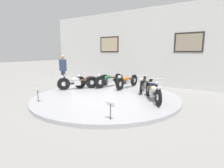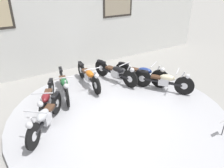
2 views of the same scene
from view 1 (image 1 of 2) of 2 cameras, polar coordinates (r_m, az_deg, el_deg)
The scene contains 13 objects.
ground_plane at distance 7.33m, azimuth -1.93°, elevation -4.76°, with size 60.00×60.00×0.00m, color gray.
display_platform at distance 7.32m, azimuth -1.93°, elevation -4.30°, with size 5.93×5.93×0.12m, color #ADADB2.
back_wall at distance 10.58m, azimuth 10.55°, elevation 11.65°, with size 14.00×0.22×4.35m.
motorcycle_silver at distance 8.64m, azimuth -11.34°, elevation 0.72°, with size 1.28×1.54×0.78m.
motorcycle_maroon at distance 9.04m, azimuth -6.65°, elevation 1.28°, with size 0.91×1.78×0.78m.
motorcycle_green at distance 9.08m, azimuth -0.92°, elevation 1.51°, with size 0.61×1.96×0.80m.
motorcycle_orange at distance 8.78m, azimuth 4.94°, elevation 1.06°, with size 0.54×1.95×0.78m.
motorcycle_black at distance 8.20m, azimuth 10.12°, elevation 0.29°, with size 0.68×1.90×0.78m.
motorcycle_blue at distance 7.43m, azimuth 13.38°, elevation -0.82°, with size 1.02×1.76×0.79m.
motorcycle_cream at distance 6.62m, azimuth 13.27°, elevation -2.29°, with size 1.18×1.63×0.78m.
info_placard_front_left at distance 6.89m, azimuth -23.10°, elevation -2.41°, with size 0.26×0.11×0.51m.
info_placard_front_centre at distance 4.69m, azimuth -0.50°, elevation -7.36°, with size 0.26×0.11×0.51m.
visitor_standing at distance 10.24m, azimuth -15.71°, elevation 4.96°, with size 0.36×0.23×1.77m.
Camera 1 is at (4.03, -5.81, 1.93)m, focal length 28.00 mm.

